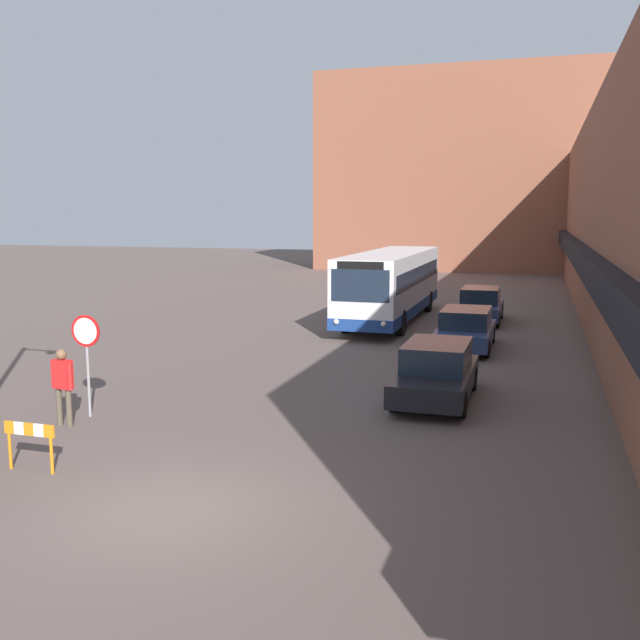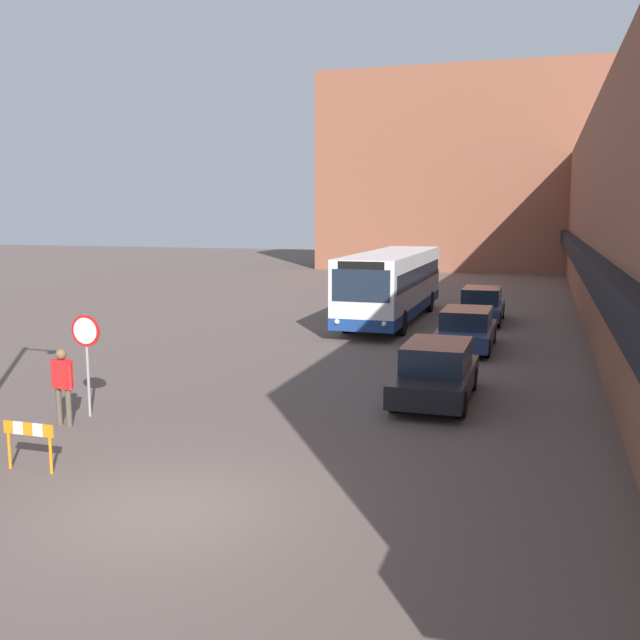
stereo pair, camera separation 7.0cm
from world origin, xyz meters
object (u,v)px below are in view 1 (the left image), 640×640
at_px(parked_car_middle, 465,329).
at_px(construction_barricade, 30,437).
at_px(city_bus, 391,284).
at_px(parked_car_back, 480,305).
at_px(stop_sign, 86,343).
at_px(pedestrian, 63,380).
at_px(parked_car_front, 436,372).

height_order(parked_car_middle, construction_barricade, parked_car_middle).
xyz_separation_m(city_bus, parked_car_middle, (3.85, -5.60, -0.97)).
height_order(parked_car_back, stop_sign, stop_sign).
xyz_separation_m(city_bus, pedestrian, (-3.96, -17.87, -0.61)).
bearing_deg(construction_barricade, parked_car_back, 73.00).
height_order(parked_car_middle, pedestrian, pedestrian).
xyz_separation_m(pedestrian, construction_barricade, (1.23, -2.65, -0.41)).
height_order(city_bus, parked_car_back, city_bus).
bearing_deg(parked_car_front, pedestrian, -148.42).
xyz_separation_m(city_bus, parked_car_front, (3.85, -13.07, -0.93)).
xyz_separation_m(parked_car_middle, parked_car_back, (0.00, 6.58, 0.06)).
height_order(city_bus, parked_car_front, city_bus).
bearing_deg(parked_car_middle, parked_car_back, 90.00).
relative_size(stop_sign, pedestrian, 1.38).
bearing_deg(city_bus, pedestrian, -102.48).
bearing_deg(parked_car_back, parked_car_front, -90.00).
bearing_deg(pedestrian, city_bus, 88.58).
relative_size(parked_car_front, construction_barricade, 4.06).
bearing_deg(construction_barricade, parked_car_middle, 66.23).
bearing_deg(stop_sign, parked_car_front, 27.37).
distance_m(parked_car_front, parked_car_middle, 7.47).
bearing_deg(city_bus, parked_car_back, 14.21).
distance_m(parked_car_middle, stop_sign, 13.85).
xyz_separation_m(parked_car_middle, pedestrian, (-7.80, -12.27, 0.36)).
xyz_separation_m(parked_car_back, construction_barricade, (-6.57, -21.50, -0.10)).
distance_m(city_bus, parked_car_middle, 6.87).
bearing_deg(stop_sign, city_bus, 77.26).
bearing_deg(parked_car_front, construction_barricade, -131.42).
bearing_deg(parked_car_back, city_bus, -165.79).
relative_size(parked_car_back, stop_sign, 1.80).
distance_m(stop_sign, pedestrian, 1.08).
bearing_deg(city_bus, parked_car_front, -73.60).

